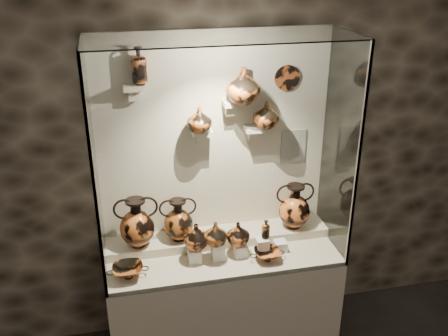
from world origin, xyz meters
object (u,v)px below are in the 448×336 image
Objects in this scene: jug_a at (196,236)px; amphora_right at (294,206)px; lekythos_small at (266,228)px; kylix_left at (128,270)px; ovoid_vase_c at (266,115)px; jug_c at (238,234)px; lekythos_tall at (139,64)px; amphora_mid at (178,220)px; kylix_right at (267,254)px; amphora_left at (137,223)px; ovoid_vase_a at (199,120)px; jug_b at (216,234)px; ovoid_vase_b at (243,85)px.

amphora_right is at bearing 17.97° from jug_a.
amphora_right is at bearing 39.87° from lekythos_small.
ovoid_vase_c is (1.05, 0.34, 0.93)m from kylix_left.
jug_a is at bearing -174.19° from amphora_right.
lekythos_tall reaches higher than jug_c.
amphora_mid is 0.69m from kylix_right.
lekythos_tall is (-0.61, 0.27, 1.20)m from jug_c.
amphora_right is (1.19, 0.01, -0.01)m from amphora_left.
kylix_left is at bearing -173.21° from ovoid_vase_a.
amphora_left is at bearing 156.24° from jug_b.
ovoid_vase_b is at bearing 50.67° from jug_c.
kylix_right is (0.90, -0.28, -0.21)m from amphora_left.
amphora_left is at bearing 161.61° from jug_a.
jug_a is 0.14m from jug_b.
jug_b is 1.10× the size of lekythos_small.
amphora_left is 1.20m from ovoid_vase_c.
jug_a is 1.01× the size of ovoid_vase_c.
amphora_right is at bearing 1.51° from ovoid_vase_c.
amphora_left is at bearing -164.79° from ovoid_vase_b.
kylix_left is 1.14m from ovoid_vase_a.
kylix_left is (-0.09, -0.28, -0.20)m from amphora_left.
amphora_mid is at bearing -165.66° from ovoid_vase_b.
jug_a is 0.71× the size of lekythos_tall.
jug_b is 0.66× the size of kylix_left.
kylix_left is at bearing -120.49° from amphora_left.
lekythos_tall is (0.19, 0.37, 1.32)m from kylix_left.
jug_a is 0.51m from lekythos_small.
jug_b is 0.18m from jug_c.
jug_c is 0.93× the size of ovoid_vase_c.
jug_c is 1.06m from ovoid_vase_b.
lekythos_tall is at bearing -168.56° from ovoid_vase_c.
jug_c is 0.86m from ovoid_vase_a.
jug_a is 0.30m from jug_c.
amphora_left is at bearing 147.14° from jug_c.
amphora_right is 1.33m from kylix_left.
lekythos_small is 1.45m from lekythos_tall.
amphora_right reaches higher than amphora_mid.
amphora_left is 0.44m from jug_a.
ovoid_vase_b reaches higher than kylix_right.
jug_a is 0.79× the size of ovoid_vase_b.
kylix_right is at bearing -24.35° from kylix_left.
lekythos_tall is 0.94m from ovoid_vase_c.
lekythos_small is (0.21, -0.01, 0.02)m from jug_c.
kylix_right is 0.88× the size of lekythos_tall.
amphora_right is 1.02m from ovoid_vase_a.
ovoid_vase_b is (0.87, 0.31, 1.16)m from kylix_left.
amphora_mid is at bearing -24.74° from lekythos_tall.
amphora_mid is at bearing -8.66° from amphora_left.
ovoid_vase_c is (0.56, 0.23, 0.79)m from jug_a.
ovoid_vase_b is 1.29× the size of ovoid_vase_c.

